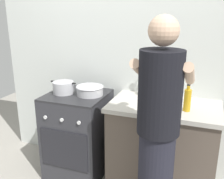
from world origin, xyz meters
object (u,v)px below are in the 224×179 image
Objects in this scene: stove_range at (78,134)px; oil_bottle at (187,100)px; pot at (63,87)px; utensil_crock at (148,88)px; person at (158,137)px; mixing_bowl at (90,90)px; spice_bottle at (175,104)px.

oil_bottle is at bearing -4.45° from stove_range.
pot is 1.17× the size of oil_bottle.
person is (0.24, -0.74, -0.13)m from utensil_crock.
spice_bottle is at bearing -5.35° from mixing_bowl.
stove_range is at bearing 175.55° from oil_bottle.
person is at bearing -30.83° from stove_range.
utensil_crock is at bearing 142.33° from spice_bottle.
stove_range is 1.11m from spice_bottle.
person is at bearing -108.23° from oil_bottle.
oil_bottle is (0.10, -0.03, 0.06)m from spice_bottle.
person reaches higher than spice_bottle.
utensil_crock reaches higher than pot.
person is (1.08, -0.55, -0.10)m from pot.
oil_bottle is 0.14× the size of person.
oil_bottle reaches higher than mixing_bowl.
mixing_bowl is 0.97m from oil_bottle.
stove_range is at bearing 6.59° from pot.
utensil_crock is at bearing 146.72° from oil_bottle.
stove_range is at bearing -166.14° from utensil_crock.
mixing_bowl is at bearing 8.81° from pot.
mixing_bowl is 1.00m from person.
utensil_crock is 1.37× the size of oil_bottle.
person reaches higher than pot.
pot is 1.14m from spice_bottle.
pot reaches higher than stove_range.
spice_bottle is 0.05× the size of person.
oil_bottle is at bearing -6.70° from mixing_bowl.
stove_range is 3.72× the size of oil_bottle.
spice_bottle is at bearing -3.04° from stove_range.
oil_bottle reaches higher than spice_bottle.
stove_range is 1.17m from person.
mixing_bowl is (0.14, 0.03, 0.50)m from stove_range.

